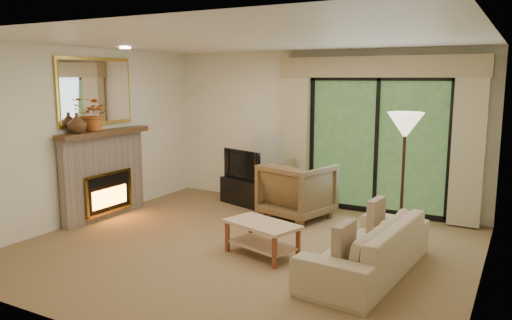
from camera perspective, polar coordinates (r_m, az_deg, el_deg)
The scene contains 22 objects.
floor at distance 6.51m, azimuth -1.29°, elevation -9.98°, with size 5.50×5.50×0.00m, color olive.
ceiling at distance 6.15m, azimuth -1.38°, elevation 13.50°, with size 5.50×5.50×0.00m, color silver.
wall_back at distance 8.44m, azimuth 7.21°, elevation 3.49°, with size 5.00×5.00×0.00m, color #F2EBCB.
wall_front at distance 4.26m, azimuth -18.46°, elevation -2.76°, with size 5.00×5.00×0.00m, color #F2EBCB.
wall_left at distance 7.93m, azimuth -18.81°, elevation 2.68°, with size 5.00×5.00×0.00m, color #F2EBCB.
wall_right at distance 5.39m, azimuth 24.86°, elevation -0.67°, with size 5.00×5.00×0.00m, color #F2EBCB.
fireplace at distance 8.07m, azimuth -16.96°, elevation -1.54°, with size 0.24×1.70×1.37m, color gray, non-canonical shape.
mirror at distance 8.00m, azimuth -17.83°, elevation 7.46°, with size 0.07×1.45×1.02m, color gold, non-canonical shape.
sliding_door at distance 8.11m, azimuth 13.64°, elevation 1.63°, with size 2.26×0.10×2.16m, color black, non-canonical shape.
curtain_left at distance 8.44m, azimuth 4.59°, elevation 2.85°, with size 0.45×0.18×2.35m, color tan.
curtain_right at distance 7.75m, azimuth 23.12°, elevation 1.53°, with size 0.45×0.18×2.35m, color tan.
cornice at distance 7.95m, azimuth 13.81°, elevation 10.30°, with size 3.20×0.24×0.32m, color tan.
media_console at distance 8.60m, azimuth -1.19°, elevation -3.60°, with size 0.89×0.40×0.45m, color black.
tv at distance 8.51m, azimuth -1.20°, elevation -0.48°, with size 0.87×0.11×0.50m, color black.
armchair at distance 7.77m, azimuth 4.76°, elevation -3.46°, with size 0.93×0.96×0.87m, color brown.
sofa at distance 5.77m, azimuth 12.58°, elevation -9.62°, with size 2.08×0.81×0.61m, color tan.
pillow_near at distance 5.17m, azimuth 10.02°, elevation -9.25°, with size 0.10×0.40×0.40m, color brown.
pillow_far at distance 6.27m, azimuth 13.58°, elevation -6.05°, with size 0.10×0.39×0.39m, color brown.
coffee_table at distance 6.18m, azimuth 0.68°, elevation -9.01°, with size 0.92×0.51×0.41m, color tan, non-canonical shape.
floor_lamp at distance 6.72m, azimuth 16.42°, elevation -2.11°, with size 0.46×0.46×1.73m, color beige, non-canonical shape.
vase at distance 7.62m, azimuth -19.78°, elevation 4.00°, with size 0.28×0.28×0.29m, color #4C3119.
branches at distance 7.85m, azimuth -17.86°, elevation 4.98°, with size 0.44×0.38×0.49m, color #CA6A29.
Camera 1 is at (3.08, -5.31, 2.16)m, focal length 35.00 mm.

